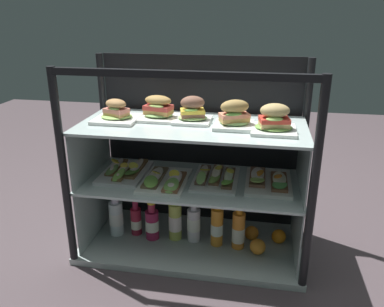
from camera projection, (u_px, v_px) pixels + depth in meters
ground_plane at (192, 248)px, 2.04m from camera, size 6.00×6.00×0.02m
case_base_deck at (192, 243)px, 2.03m from camera, size 1.10×0.53×0.03m
case_frame at (197, 145)px, 1.97m from camera, size 1.10×0.53×0.94m
riser_lower_tier at (192, 213)px, 1.96m from camera, size 1.03×0.45×0.33m
shelf_lower_glass at (192, 182)px, 1.90m from camera, size 1.05×0.47×0.01m
riser_upper_tier at (192, 155)px, 1.85m from camera, size 1.03×0.45×0.27m
shelf_upper_glass at (192, 126)px, 1.80m from camera, size 1.05×0.47×0.01m
plated_roll_sandwich_far_right at (117, 113)px, 1.85m from camera, size 0.20×0.20×0.11m
plated_roll_sandwich_center at (158, 110)px, 1.87m from camera, size 0.19×0.19×0.12m
plated_roll_sandwich_mid_left at (192, 112)px, 1.83m from camera, size 0.17×0.17×0.12m
plated_roll_sandwich_right_of_center at (234, 117)px, 1.74m from camera, size 0.18×0.18×0.13m
plated_roll_sandwich_near_right_corner at (274, 121)px, 1.68m from camera, size 0.19×0.19×0.12m
open_sandwich_tray_near_left_corner at (125, 171)px, 1.97m from camera, size 0.21×0.32×0.06m
open_sandwich_tray_center at (165, 180)px, 1.87m from camera, size 0.21×0.32×0.06m
open_sandwich_tray_mid_right at (216, 177)px, 1.90m from camera, size 0.21×0.32×0.05m
open_sandwich_tray_far_right at (268, 181)px, 1.86m from camera, size 0.21×0.32×0.06m
juice_bottle_front_left_end at (116, 217)px, 2.05m from camera, size 0.07×0.07×0.23m
juice_bottle_front_right_end at (136, 220)px, 2.06m from camera, size 0.06×0.06×0.21m
juice_bottle_back_right at (152, 223)px, 2.02m from camera, size 0.07×0.07×0.21m
juice_bottle_front_second at (175, 221)px, 2.01m from camera, size 0.07×0.07×0.24m
juice_bottle_front_fourth at (194, 224)px, 2.00m from camera, size 0.07×0.07×0.22m
juice_bottle_tucked_behind at (217, 226)px, 1.96m from camera, size 0.06×0.06×0.24m
juice_bottle_back_left at (238, 230)px, 1.94m from camera, size 0.06×0.06×0.24m
orange_fruit_beside_bottles at (279, 236)px, 1.99m from camera, size 0.07×0.07×0.07m
orange_fruit_near_left_post at (258, 247)px, 1.90m from camera, size 0.08×0.08×0.08m
orange_fruit_rolled_forward at (252, 233)px, 2.02m from camera, size 0.07×0.07×0.07m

